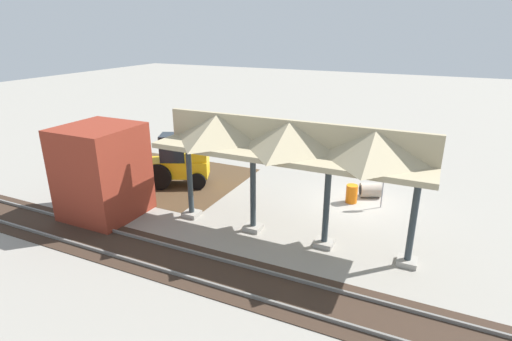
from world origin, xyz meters
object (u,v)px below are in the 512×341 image
brick_utility_building (102,172)px  stop_sign (384,179)px  backhoe (176,163)px  concrete_pipe (370,190)px  traffic_barrel (352,194)px

brick_utility_building → stop_sign: bearing=-152.0°
backhoe → brick_utility_building: brick_utility_building is taller
stop_sign → backhoe: (10.58, 1.68, -0.20)m
backhoe → brick_utility_building: bearing=80.1°
concrete_pipe → brick_utility_building: size_ratio=0.29×
backhoe → concrete_pipe: (-9.87, -2.74, -0.90)m
stop_sign → traffic_barrel: (1.42, 0.01, -1.02)m
backhoe → traffic_barrel: 9.35m
stop_sign → concrete_pipe: 1.69m
stop_sign → traffic_barrel: 1.75m
stop_sign → traffic_barrel: size_ratio=2.28×
concrete_pipe → brick_utility_building: brick_utility_building is taller
stop_sign → traffic_barrel: stop_sign is taller
stop_sign → backhoe: size_ratio=0.40×
concrete_pipe → backhoe: bearing=15.5°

